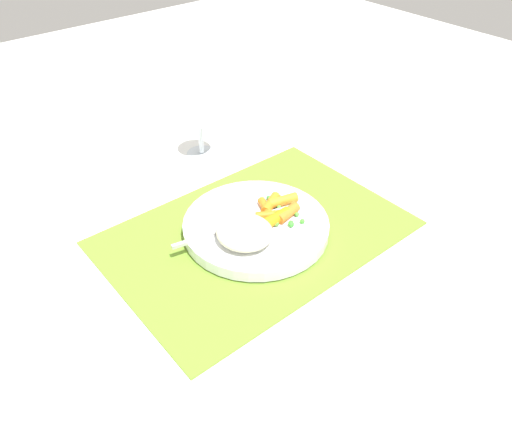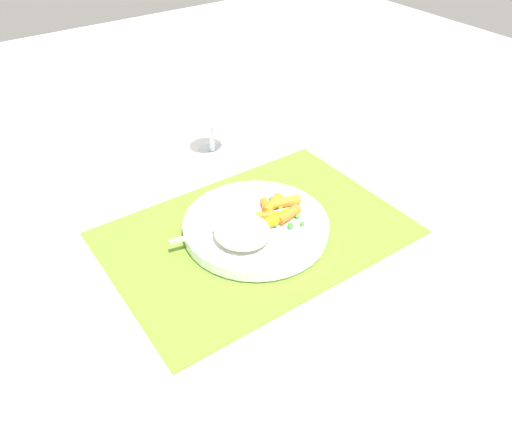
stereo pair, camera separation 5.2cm
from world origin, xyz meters
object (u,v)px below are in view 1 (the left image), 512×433
(fork, at_px, (242,225))
(wine_glass, at_px, (198,102))
(carrot_portion, at_px, (277,209))
(plate, at_px, (256,226))
(rice_mound, at_px, (245,232))

(fork, relative_size, wine_glass, 1.19)
(carrot_portion, relative_size, fork, 0.47)
(wine_glass, bearing_deg, plate, -106.16)
(carrot_portion, xyz_separation_m, wine_glass, (0.04, 0.27, 0.08))
(plate, height_order, carrot_portion, carrot_portion)
(rice_mound, distance_m, carrot_portion, 0.08)
(rice_mound, bearing_deg, fork, 59.03)
(carrot_portion, bearing_deg, plate, 172.26)
(plate, xyz_separation_m, rice_mound, (-0.04, -0.02, 0.02))
(rice_mound, xyz_separation_m, carrot_portion, (0.08, 0.02, -0.01))
(carrot_portion, bearing_deg, rice_mound, -167.89)
(plate, bearing_deg, rice_mound, -151.17)
(rice_mound, xyz_separation_m, wine_glass, (0.12, 0.29, 0.07))
(carrot_portion, bearing_deg, wine_glass, 82.23)
(rice_mound, relative_size, fork, 0.47)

